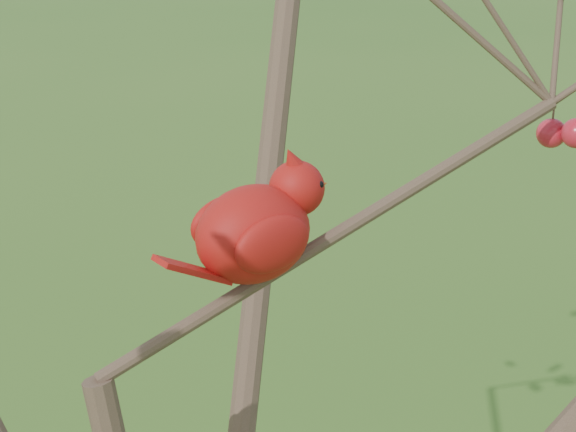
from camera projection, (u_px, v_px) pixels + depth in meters
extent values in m
sphere|color=#B51928|center=(576.00, 133.00, 1.15)|extent=(0.04, 0.04, 0.04)
sphere|color=#B51928|center=(551.00, 133.00, 1.18)|extent=(0.04, 0.04, 0.04)
ellipsoid|color=#A2170D|center=(253.00, 234.00, 0.99)|extent=(0.16, 0.13, 0.11)
sphere|color=#A2170D|center=(297.00, 188.00, 1.02)|extent=(0.07, 0.07, 0.07)
cone|color=#A2170D|center=(293.00, 162.00, 1.00)|extent=(0.05, 0.04, 0.05)
cone|color=#D85914|center=(318.00, 185.00, 1.04)|extent=(0.03, 0.03, 0.02)
ellipsoid|color=black|center=(311.00, 188.00, 1.03)|extent=(0.02, 0.04, 0.03)
cube|color=#A2170D|center=(193.00, 270.00, 0.95)|extent=(0.09, 0.04, 0.05)
ellipsoid|color=#A2170D|center=(227.00, 222.00, 1.02)|extent=(0.10, 0.04, 0.07)
ellipsoid|color=#A2170D|center=(273.00, 244.00, 0.96)|extent=(0.10, 0.04, 0.07)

